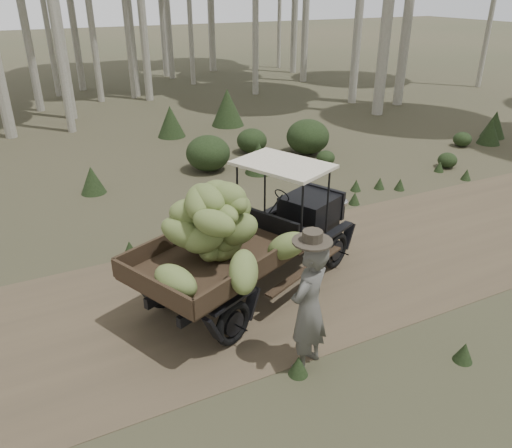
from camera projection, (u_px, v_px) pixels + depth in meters
The scene contains 5 objects.
ground at pixel (336, 266), 9.26m from camera, with size 120.00×120.00×0.00m, color #473D2B.
dirt_track at pixel (336, 266), 9.26m from camera, with size 70.00×4.00×0.01m, color brown.
banana_truck at pixel (237, 229), 7.74m from camera, with size 4.60×3.20×2.25m.
farmer at pixel (309, 306), 6.44m from camera, with size 0.82×0.73×2.05m.
undergrowth at pixel (352, 266), 8.23m from camera, with size 22.24×21.99×1.33m.
Camera 1 is at (-4.91, -6.49, 4.72)m, focal length 35.00 mm.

